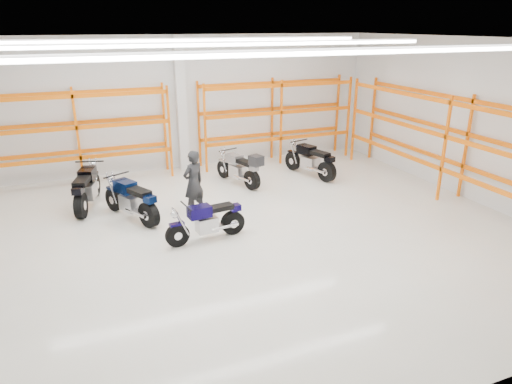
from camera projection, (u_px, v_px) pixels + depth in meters
name	position (u px, v px, depth m)	size (l,w,h in m)	color
ground	(241.00, 233.00, 11.15)	(14.00, 14.00, 0.00)	beige
room_shell	(239.00, 98.00, 10.04)	(14.02, 12.02, 4.51)	silver
motorcycle_main	(209.00, 221.00, 10.71)	(1.98, 0.65, 0.97)	black
motorcycle_back_a	(86.00, 189.00, 12.53)	(1.01, 2.32, 1.16)	black
motorcycle_back_b	(132.00, 201.00, 11.76)	(1.17, 2.10, 1.11)	black
motorcycle_back_c	(241.00, 169.00, 14.32)	(0.99, 2.15, 1.12)	black
motorcycle_back_d	(312.00, 161.00, 15.15)	(0.94, 2.23, 1.12)	black
standing_man	(194.00, 183.00, 11.99)	(0.64, 0.42, 1.76)	black
structural_column	(181.00, 104.00, 15.44)	(0.32, 0.32, 4.50)	white
pallet_racking_back_left	(77.00, 128.00, 14.11)	(5.67, 0.87, 3.00)	#FC6D00
pallet_racking_back_right	(277.00, 113.00, 16.49)	(5.67, 0.87, 3.00)	#FC6D00
pallet_racking_side	(457.00, 138.00, 12.79)	(0.87, 9.07, 3.00)	#FC6D00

